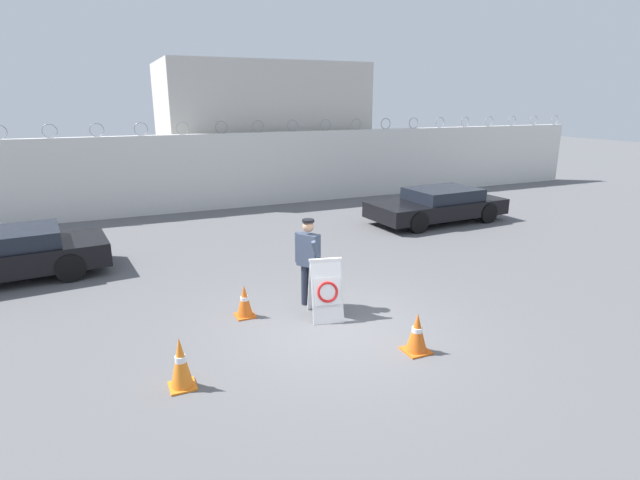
{
  "coord_description": "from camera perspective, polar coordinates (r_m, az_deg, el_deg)",
  "views": [
    {
      "loc": [
        -3.64,
        -7.52,
        4.03
      ],
      "look_at": [
        0.45,
        1.64,
        1.2
      ],
      "focal_mm": 28.0,
      "sensor_mm": 36.0,
      "label": 1
    }
  ],
  "objects": [
    {
      "name": "ground_plane",
      "position": [
        9.27,
        1.62,
        -10.01
      ],
      "size": [
        90.0,
        90.0,
        0.0
      ],
      "primitive_type": "plane",
      "color": "#5B5B5E"
    },
    {
      "name": "perimeter_wall",
      "position": [
        19.2,
        -13.01,
        7.55
      ],
      "size": [
        36.0,
        0.3,
        3.28
      ],
      "color": "silver",
      "rests_on": "ground_plane"
    },
    {
      "name": "building_block",
      "position": [
        23.03,
        -6.82,
        12.53
      ],
      "size": [
        8.48,
        5.19,
        5.55
      ],
      "color": "beige",
      "rests_on": "ground_plane"
    },
    {
      "name": "barricade_sign",
      "position": [
        9.49,
        0.65,
        -5.56
      ],
      "size": [
        0.74,
        0.87,
        1.17
      ],
      "rotation": [
        0.0,
        0.0,
        -0.23
      ],
      "color": "white",
      "rests_on": "ground_plane"
    },
    {
      "name": "security_guard",
      "position": [
        9.88,
        -1.34,
        -2.08
      ],
      "size": [
        0.45,
        0.68,
        1.79
      ],
      "rotation": [
        0.0,
        0.0,
        -0.98
      ],
      "color": "#232838",
      "rests_on": "ground_plane"
    },
    {
      "name": "traffic_cone_near",
      "position": [
        8.48,
        11.02,
        -10.38
      ],
      "size": [
        0.41,
        0.41,
        0.68
      ],
      "color": "orange",
      "rests_on": "ground_plane"
    },
    {
      "name": "traffic_cone_mid",
      "position": [
        7.63,
        -15.63,
        -13.38
      ],
      "size": [
        0.38,
        0.38,
        0.79
      ],
      "color": "orange",
      "rests_on": "ground_plane"
    },
    {
      "name": "traffic_cone_far",
      "position": [
        9.72,
        -8.62,
        -6.92
      ],
      "size": [
        0.36,
        0.36,
        0.64
      ],
      "color": "orange",
      "rests_on": "ground_plane"
    },
    {
      "name": "parked_car_far_side",
      "position": [
        17.41,
        13.34,
        3.94
      ],
      "size": [
        4.82,
        2.22,
        1.14
      ],
      "rotation": [
        0.0,
        0.0,
        3.2
      ],
      "color": "black",
      "rests_on": "ground_plane"
    }
  ]
}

